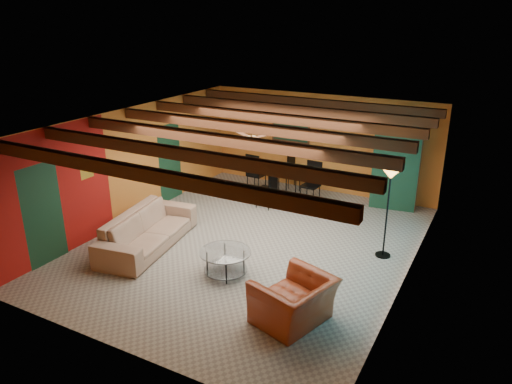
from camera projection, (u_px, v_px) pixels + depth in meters
The scene contains 11 objects.
room at pixel (254, 137), 9.76m from camera, with size 6.52×8.01×2.71m.
sofa at pixel (148, 230), 10.27m from camera, with size 2.65×1.04×0.77m, color #91715D.
armchair at pixel (294, 301), 7.73m from camera, with size 1.19×1.04×0.77m, color maroon.
coffee_table at pixel (226, 263), 9.19m from camera, with size 0.99×0.99×0.50m, color silver, non-canonical shape.
dining_table at pixel (283, 178), 12.99m from camera, with size 2.16×2.16×1.12m, color white, non-canonical shape.
armoire at pixel (397, 171), 12.24m from camera, with size 1.09×0.53×1.91m, color brown.
floor_lamp at pixel (387, 213), 9.66m from camera, with size 0.39×0.39×1.91m, color black, non-canonical shape.
ceiling_fan at pixel (251, 139), 9.67m from camera, with size 1.50×1.50×0.44m, color #472614, non-canonical shape.
painting at pixel (291, 129), 13.58m from camera, with size 1.05×0.03×0.65m, color black.
potted_plant at pixel (402, 125), 11.82m from camera, with size 0.45×0.39×0.50m, color #26661E.
vase at pixel (283, 154), 12.77m from camera, with size 0.18×0.18×0.19m, color orange.
Camera 1 is at (4.53, -8.28, 4.72)m, focal length 33.82 mm.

